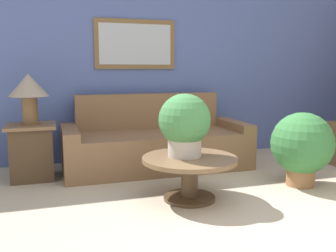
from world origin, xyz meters
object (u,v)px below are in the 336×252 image
object	(u,v)px
coffee_table	(190,169)
table_lamp	(29,90)
couch_main	(156,144)
potted_plant_floor	(302,145)
potted_plant_on_table	(185,123)
side_table	(32,151)

from	to	relation	value
coffee_table	table_lamp	world-z (taller)	table_lamp
couch_main	potted_plant_floor	world-z (taller)	couch_main
couch_main	coffee_table	distance (m)	1.24
coffee_table	potted_plant_on_table	xyz separation A→B (m)	(-0.04, 0.05, 0.43)
coffee_table	potted_plant_floor	world-z (taller)	potted_plant_floor
coffee_table	side_table	xyz separation A→B (m)	(-1.43, 1.17, 0.02)
coffee_table	side_table	distance (m)	1.85
table_lamp	potted_plant_on_table	size ratio (longest dim) A/B	0.94
couch_main	side_table	size ratio (longest dim) A/B	3.65
table_lamp	potted_plant_floor	bearing A→B (deg)	-22.52
couch_main	potted_plant_on_table	bearing A→B (deg)	-92.53
couch_main	table_lamp	xyz separation A→B (m)	(-1.45, -0.07, 0.71)
coffee_table	potted_plant_on_table	bearing A→B (deg)	126.99
potted_plant_on_table	potted_plant_floor	world-z (taller)	potted_plant_on_table
coffee_table	potted_plant_on_table	world-z (taller)	potted_plant_on_table
couch_main	side_table	world-z (taller)	couch_main
side_table	table_lamp	distance (m)	0.68
couch_main	potted_plant_on_table	size ratio (longest dim) A/B	3.82
side_table	potted_plant_floor	world-z (taller)	potted_plant_floor
table_lamp	couch_main	bearing A→B (deg)	2.72
table_lamp	potted_plant_floor	size ratio (longest dim) A/B	0.71
couch_main	coffee_table	xyz separation A→B (m)	(-0.02, -1.24, 0.01)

